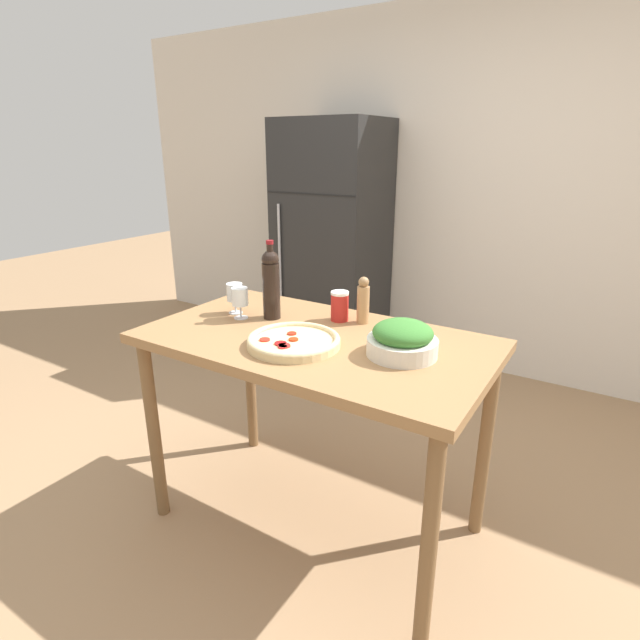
{
  "coord_description": "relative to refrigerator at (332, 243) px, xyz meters",
  "views": [
    {
      "loc": [
        1.01,
        -1.58,
        1.64
      ],
      "look_at": [
        0.0,
        0.04,
        0.97
      ],
      "focal_mm": 28.0,
      "sensor_mm": 36.0,
      "label": 1
    }
  ],
  "objects": [
    {
      "name": "ground_plane",
      "position": [
        0.97,
        -1.77,
        -0.92
      ],
      "size": [
        14.0,
        14.0,
        0.0
      ],
      "primitive_type": "plane",
      "color": "#9E7A56"
    },
    {
      "name": "wall_back",
      "position": [
        0.97,
        0.37,
        0.38
      ],
      "size": [
        6.4,
        0.06,
        2.6
      ],
      "color": "silver",
      "rests_on": "ground_plane"
    },
    {
      "name": "refrigerator",
      "position": [
        0.0,
        0.0,
        0.0
      ],
      "size": [
        0.75,
        0.67,
        1.83
      ],
      "color": "black",
      "rests_on": "ground_plane"
    },
    {
      "name": "prep_counter",
      "position": [
        0.97,
        -1.77,
        -0.11
      ],
      "size": [
        1.4,
        0.79,
        0.91
      ],
      "color": "olive",
      "rests_on": "ground_plane"
    },
    {
      "name": "wine_bottle",
      "position": [
        0.68,
        -1.67,
        0.16
      ],
      "size": [
        0.08,
        0.08,
        0.35
      ],
      "color": "black",
      "rests_on": "prep_counter"
    },
    {
      "name": "wine_glass_near",
      "position": [
        0.57,
        -1.75,
        0.09
      ],
      "size": [
        0.07,
        0.07,
        0.14
      ],
      "color": "silver",
      "rests_on": "prep_counter"
    },
    {
      "name": "wine_glass_far",
      "position": [
        0.5,
        -1.71,
        0.09
      ],
      "size": [
        0.07,
        0.07,
        0.14
      ],
      "color": "silver",
      "rests_on": "prep_counter"
    },
    {
      "name": "pepper_mill",
      "position": [
        1.06,
        -1.51,
        0.1
      ],
      "size": [
        0.05,
        0.05,
        0.21
      ],
      "color": "#AD7F51",
      "rests_on": "prep_counter"
    },
    {
      "name": "salad_bowl",
      "position": [
        1.34,
        -1.75,
        0.06
      ],
      "size": [
        0.26,
        0.26,
        0.13
      ],
      "color": "silver",
      "rests_on": "prep_counter"
    },
    {
      "name": "homemade_pizza",
      "position": [
        0.95,
        -1.89,
        0.02
      ],
      "size": [
        0.36,
        0.36,
        0.04
      ],
      "color": "#DBC189",
      "rests_on": "prep_counter"
    },
    {
      "name": "salt_canister",
      "position": [
        0.95,
        -1.54,
        0.06
      ],
      "size": [
        0.08,
        0.08,
        0.13
      ],
      "color": "#B2231E",
      "rests_on": "prep_counter"
    }
  ]
}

